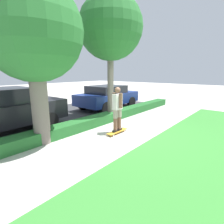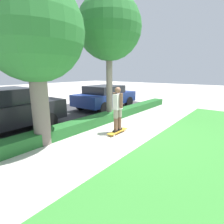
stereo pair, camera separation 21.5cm
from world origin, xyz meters
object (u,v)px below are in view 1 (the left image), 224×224
at_px(skateboard, 117,131).
at_px(parked_car_middle, 108,96).
at_px(skater_person, 117,108).
at_px(parked_car_front, 0,110).
at_px(tree_mid, 110,28).
at_px(tree_near, 33,34).

height_order(skateboard, parked_car_middle, parked_car_middle).
bearing_deg(parked_car_middle, skater_person, -135.36).
bearing_deg(parked_car_front, tree_mid, -25.94).
distance_m(skater_person, parked_car_middle, 4.61).
relative_size(tree_near, parked_car_middle, 1.15).
height_order(skater_person, tree_mid, tree_mid).
xyz_separation_m(skater_person, tree_near, (-2.23, 1.27, 2.31)).
distance_m(parked_car_front, parked_car_middle, 5.90).
distance_m(skateboard, skater_person, 0.88).
bearing_deg(tree_mid, parked_car_front, 155.55).
height_order(tree_near, parked_car_front, tree_near).
bearing_deg(tree_mid, skateboard, -132.30).
distance_m(tree_near, tree_mid, 3.67).
height_order(skater_person, parked_car_front, skater_person).
bearing_deg(skater_person, skateboard, 0.00).
xyz_separation_m(tree_mid, parked_car_front, (-4.05, 1.84, -3.20)).
xyz_separation_m(skater_person, parked_car_front, (-2.70, 3.32, -0.09)).
bearing_deg(tree_mid, skater_person, -132.30).
xyz_separation_m(skater_person, tree_mid, (1.35, 1.48, 3.11)).
bearing_deg(skater_person, parked_car_middle, 45.98).
xyz_separation_m(skateboard, tree_near, (-2.23, 1.27, 3.19)).
height_order(tree_mid, parked_car_front, tree_mid).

